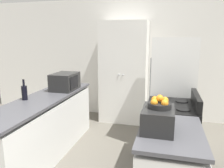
% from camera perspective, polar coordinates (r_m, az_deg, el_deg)
% --- Properties ---
extents(wall_back, '(7.00, 0.06, 2.60)m').
position_cam_1_polar(wall_back, '(4.90, 4.50, 6.44)').
color(wall_back, white).
rests_on(wall_back, ground_plane).
extents(counter_left, '(0.60, 2.33, 0.91)m').
position_cam_1_polar(counter_left, '(3.48, -17.31, -10.99)').
color(counter_left, silver).
rests_on(counter_left, ground_plane).
extents(pantry_cabinet, '(0.97, 0.58, 2.10)m').
position_cam_1_polar(pantry_cabinet, '(4.62, 3.11, 3.01)').
color(pantry_cabinet, white).
rests_on(pantry_cabinet, ground_plane).
extents(stove, '(0.66, 0.75, 1.07)m').
position_cam_1_polar(stove, '(3.13, 15.00, -13.07)').
color(stove, black).
rests_on(stove, ground_plane).
extents(refrigerator, '(0.69, 0.79, 1.77)m').
position_cam_1_polar(refrigerator, '(3.76, 15.48, -2.01)').
color(refrigerator, white).
rests_on(refrigerator, ground_plane).
extents(microwave, '(0.37, 0.49, 0.28)m').
position_cam_1_polar(microwave, '(3.73, -12.17, 0.63)').
color(microwave, black).
rests_on(microwave, counter_left).
extents(wine_bottle, '(0.08, 0.08, 0.29)m').
position_cam_1_polar(wine_bottle, '(3.29, -21.92, -2.01)').
color(wine_bottle, black).
rests_on(wine_bottle, counter_left).
extents(toaster_oven, '(0.30, 0.40, 0.21)m').
position_cam_1_polar(toaster_oven, '(2.12, 11.86, -8.97)').
color(toaster_oven, black).
rests_on(toaster_oven, counter_right).
extents(fruit_bowl, '(0.22, 0.22, 0.13)m').
position_cam_1_polar(fruit_bowl, '(2.08, 12.31, -5.00)').
color(fruit_bowl, black).
rests_on(fruit_bowl, toaster_oven).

